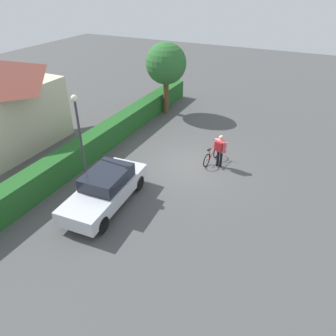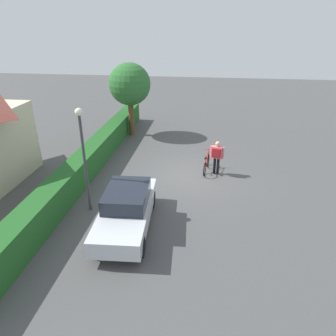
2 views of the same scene
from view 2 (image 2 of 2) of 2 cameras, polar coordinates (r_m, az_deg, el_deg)
The scene contains 7 objects.
ground_plane at distance 15.32m, azimuth 3.68°, elevation -1.45°, with size 60.00×60.00×0.00m, color #4B4B4B.
hedge_row at distance 16.10m, azimuth -13.94°, elevation 1.56°, with size 18.46×0.90×1.21m, color #205922.
parked_car_near at distance 11.38m, azimuth -7.50°, elevation -7.31°, with size 4.42×1.93×1.47m.
bicycle at distance 15.77m, azimuth 6.98°, elevation 0.74°, with size 1.76×0.50×0.96m.
person_rider at distance 15.25m, azimuth 8.83°, elevation 2.40°, with size 0.45×0.65×1.68m.
street_lamp at distance 11.86m, azimuth -15.14°, elevation 3.67°, with size 0.28×0.28×4.11m.
tree_kerbside at distance 20.36m, azimuth -6.95°, elevation 14.75°, with size 2.60×2.60×4.58m.
Camera 2 is at (-13.69, -0.86, 6.81)m, focal length 33.66 mm.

